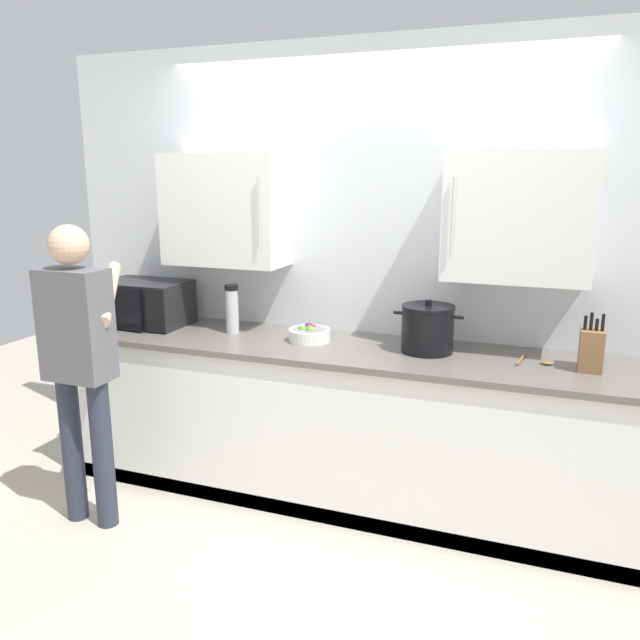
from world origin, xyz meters
The scene contains 10 objects.
ground_plane centered at (0.00, 0.00, 0.00)m, with size 9.13×9.13×0.00m, color #B7AD99.
back_wall_tiled centered at (0.00, 0.96, 1.37)m, with size 3.99×0.44×2.59m.
counter_unit centered at (0.00, 0.62, 0.45)m, with size 3.48×0.71×0.91m.
microwave_oven centered at (-1.39, 0.66, 1.05)m, with size 0.53×0.40×0.28m.
fruit_bowl centered at (-0.25, 0.65, 0.95)m, with size 0.24×0.24×0.10m.
stock_pot centered at (0.43, 0.67, 1.04)m, with size 0.38×0.28×0.28m.
wooden_spoon centered at (0.98, 0.65, 0.92)m, with size 0.18×0.20×0.02m.
knife_block centered at (1.24, 0.63, 1.02)m, with size 0.11×0.15×0.29m.
thermos_flask centered at (-0.75, 0.67, 1.06)m, with size 0.08×0.08×0.29m.
person_figure centered at (-1.22, -0.12, 0.96)m, with size 0.44×0.59×1.61m.
Camera 1 is at (1.05, -2.62, 1.87)m, focal length 35.69 mm.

